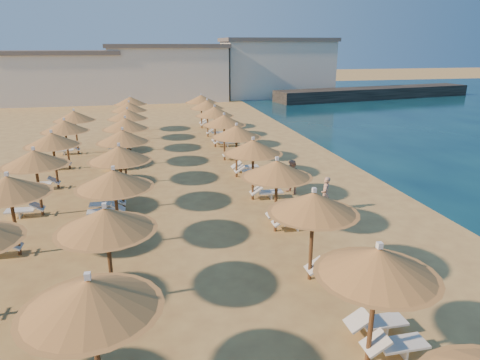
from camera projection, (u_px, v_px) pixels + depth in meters
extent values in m
plane|color=tan|center=(225.00, 247.00, 15.98)|extent=(220.00, 220.00, 0.00)
cube|color=black|center=(375.00, 93.00, 59.75)|extent=(30.25, 8.88, 1.50)
cube|color=beige|center=(61.00, 79.00, 54.70)|extent=(15.00, 8.00, 6.00)
cube|color=#59514C|center=(58.00, 53.00, 53.71)|extent=(15.60, 8.48, 0.50)
cube|color=beige|center=(169.00, 74.00, 57.35)|extent=(15.00, 8.00, 6.80)
cube|color=#59514C|center=(167.00, 46.00, 56.24)|extent=(15.60, 8.48, 0.50)
cube|color=beige|center=(276.00, 69.00, 61.49)|extent=(15.00, 8.00, 7.60)
cube|color=#59514C|center=(277.00, 40.00, 60.26)|extent=(15.60, 8.48, 0.50)
cylinder|color=brown|center=(372.00, 314.00, 9.88)|extent=(0.12, 0.12, 2.57)
cone|color=#9A642C|center=(378.00, 262.00, 9.47)|extent=(2.62, 2.62, 0.66)
cone|color=#9A642C|center=(377.00, 272.00, 9.55)|extent=(2.83, 2.83, 0.12)
cube|color=white|center=(380.00, 245.00, 9.35)|extent=(0.12, 0.12, 0.14)
cylinder|color=brown|center=(311.00, 243.00, 13.43)|extent=(0.12, 0.12, 2.57)
cone|color=#9A642C|center=(314.00, 202.00, 13.02)|extent=(2.62, 2.62, 0.66)
cone|color=#9A642C|center=(313.00, 211.00, 13.10)|extent=(2.83, 2.83, 0.12)
cube|color=white|center=(314.00, 190.00, 12.90)|extent=(0.12, 0.12, 0.14)
cylinder|color=brown|center=(276.00, 201.00, 16.98)|extent=(0.12, 0.12, 2.57)
cone|color=#9A642C|center=(277.00, 169.00, 16.57)|extent=(2.62, 2.62, 0.66)
cone|color=#9A642C|center=(277.00, 175.00, 16.65)|extent=(2.83, 2.83, 0.12)
cube|color=white|center=(277.00, 159.00, 16.45)|extent=(0.12, 0.12, 0.14)
cylinder|color=brown|center=(253.00, 174.00, 20.53)|extent=(0.12, 0.12, 2.57)
cone|color=#9A642C|center=(253.00, 147.00, 20.12)|extent=(2.62, 2.62, 0.66)
cone|color=#9A642C|center=(253.00, 152.00, 20.20)|extent=(2.83, 2.83, 0.12)
cube|color=white|center=(253.00, 138.00, 20.00)|extent=(0.12, 0.12, 0.14)
cylinder|color=brown|center=(236.00, 155.00, 24.08)|extent=(0.12, 0.12, 2.57)
cone|color=#9A642C|center=(236.00, 131.00, 23.67)|extent=(2.62, 2.62, 0.66)
cone|color=#9A642C|center=(236.00, 136.00, 23.75)|extent=(2.83, 2.83, 0.12)
cube|color=white|center=(236.00, 124.00, 23.55)|extent=(0.12, 0.12, 0.14)
cylinder|color=brown|center=(224.00, 141.00, 27.63)|extent=(0.12, 0.12, 2.57)
cone|color=#9A642C|center=(224.00, 120.00, 27.22)|extent=(2.62, 2.62, 0.66)
cone|color=#9A642C|center=(224.00, 124.00, 27.30)|extent=(2.83, 2.83, 0.12)
cube|color=white|center=(224.00, 114.00, 27.10)|extent=(0.12, 0.12, 0.14)
cylinder|color=brown|center=(215.00, 130.00, 31.18)|extent=(0.12, 0.12, 2.57)
cone|color=#9A642C|center=(215.00, 111.00, 30.77)|extent=(2.62, 2.62, 0.66)
cone|color=#9A642C|center=(215.00, 115.00, 30.85)|extent=(2.83, 2.83, 0.12)
cube|color=white|center=(215.00, 106.00, 30.65)|extent=(0.12, 0.12, 0.14)
cylinder|color=brown|center=(208.00, 121.00, 34.73)|extent=(0.12, 0.12, 2.57)
cone|color=#9A642C|center=(207.00, 104.00, 34.32)|extent=(2.62, 2.62, 0.66)
cone|color=#9A642C|center=(207.00, 108.00, 34.40)|extent=(2.83, 2.83, 0.12)
cube|color=white|center=(207.00, 99.00, 34.19)|extent=(0.12, 0.12, 0.14)
cylinder|color=brown|center=(201.00, 114.00, 38.28)|extent=(0.12, 0.12, 2.57)
cone|color=#9A642C|center=(201.00, 99.00, 37.86)|extent=(2.62, 2.62, 0.66)
cone|color=#9A642C|center=(201.00, 102.00, 37.95)|extent=(2.83, 2.83, 0.12)
cube|color=white|center=(201.00, 94.00, 37.74)|extent=(0.12, 0.12, 0.14)
cylinder|color=brown|center=(97.00, 353.00, 8.64)|extent=(0.12, 0.12, 2.57)
cone|color=#9A642C|center=(90.00, 294.00, 8.23)|extent=(2.62, 2.62, 0.66)
cone|color=#9A642C|center=(91.00, 307.00, 8.31)|extent=(2.83, 2.83, 0.12)
cube|color=white|center=(87.00, 276.00, 8.11)|extent=(0.12, 0.12, 0.14)
cylinder|color=brown|center=(110.00, 263.00, 12.19)|extent=(0.12, 0.12, 2.57)
cone|color=#9A642C|center=(105.00, 219.00, 11.78)|extent=(2.62, 2.62, 0.66)
cone|color=#9A642C|center=(106.00, 228.00, 11.86)|extent=(2.83, 2.83, 0.12)
cube|color=white|center=(104.00, 206.00, 11.66)|extent=(0.12, 0.12, 0.14)
cylinder|color=brown|center=(117.00, 214.00, 15.74)|extent=(0.12, 0.12, 2.57)
cone|color=#9A642C|center=(114.00, 179.00, 15.33)|extent=(2.62, 2.62, 0.66)
cone|color=#9A642C|center=(115.00, 186.00, 15.41)|extent=(2.83, 2.83, 0.12)
cube|color=white|center=(113.00, 168.00, 15.21)|extent=(0.12, 0.12, 0.14)
cylinder|color=brown|center=(122.00, 183.00, 19.29)|extent=(0.12, 0.12, 2.57)
cone|color=#9A642C|center=(119.00, 153.00, 18.88)|extent=(2.62, 2.62, 0.66)
cone|color=#9A642C|center=(120.00, 159.00, 18.96)|extent=(2.83, 2.83, 0.12)
cube|color=white|center=(118.00, 145.00, 18.76)|extent=(0.12, 0.12, 0.14)
cylinder|color=brown|center=(125.00, 161.00, 22.84)|extent=(0.12, 0.12, 2.57)
cone|color=#9A642C|center=(123.00, 136.00, 22.43)|extent=(2.62, 2.62, 0.66)
cone|color=#9A642C|center=(123.00, 141.00, 22.51)|extent=(2.83, 2.83, 0.12)
cube|color=white|center=(122.00, 129.00, 22.31)|extent=(0.12, 0.12, 0.14)
cylinder|color=brown|center=(127.00, 145.00, 26.39)|extent=(0.12, 0.12, 2.57)
cone|color=#9A642C|center=(125.00, 124.00, 25.98)|extent=(2.62, 2.62, 0.66)
cone|color=#9A642C|center=(126.00, 128.00, 26.06)|extent=(2.83, 2.83, 0.12)
cube|color=white|center=(125.00, 117.00, 25.85)|extent=(0.12, 0.12, 0.14)
cylinder|color=brown|center=(129.00, 133.00, 29.94)|extent=(0.12, 0.12, 2.57)
cone|color=#9A642C|center=(127.00, 114.00, 29.52)|extent=(2.62, 2.62, 0.66)
cone|color=#9A642C|center=(128.00, 118.00, 29.61)|extent=(2.83, 2.83, 0.12)
cube|color=white|center=(127.00, 108.00, 29.40)|extent=(0.12, 0.12, 0.14)
cylinder|color=brown|center=(130.00, 124.00, 33.49)|extent=(0.12, 0.12, 2.57)
cone|color=#9A642C|center=(129.00, 107.00, 33.07)|extent=(2.62, 2.62, 0.66)
cone|color=#9A642C|center=(129.00, 110.00, 33.16)|extent=(2.83, 2.83, 0.12)
cube|color=white|center=(129.00, 101.00, 32.95)|extent=(0.12, 0.12, 0.14)
cylinder|color=brown|center=(132.00, 116.00, 37.04)|extent=(0.12, 0.12, 2.57)
cone|color=#9A642C|center=(130.00, 101.00, 36.62)|extent=(2.62, 2.62, 0.66)
cone|color=#9A642C|center=(131.00, 104.00, 36.70)|extent=(2.83, 2.83, 0.12)
cube|color=white|center=(130.00, 96.00, 36.50)|extent=(0.12, 0.12, 0.14)
cylinder|color=brown|center=(15.00, 222.00, 15.03)|extent=(0.12, 0.12, 2.57)
cone|color=#9A642C|center=(8.00, 185.00, 14.62)|extent=(2.62, 2.62, 0.66)
cone|color=#9A642C|center=(10.00, 193.00, 14.70)|extent=(2.83, 2.83, 0.12)
cube|color=white|center=(6.00, 174.00, 14.50)|extent=(0.12, 0.12, 0.14)
cylinder|color=brown|center=(39.00, 188.00, 18.58)|extent=(0.12, 0.12, 2.57)
cone|color=#9A642C|center=(34.00, 158.00, 18.17)|extent=(2.62, 2.62, 0.66)
cone|color=#9A642C|center=(35.00, 164.00, 18.25)|extent=(2.83, 2.83, 0.12)
cube|color=white|center=(33.00, 149.00, 18.05)|extent=(0.12, 0.12, 0.14)
cylinder|color=brown|center=(56.00, 165.00, 22.13)|extent=(0.12, 0.12, 2.57)
cone|color=#9A642C|center=(52.00, 139.00, 21.72)|extent=(2.62, 2.62, 0.66)
cone|color=#9A642C|center=(53.00, 144.00, 21.80)|extent=(2.83, 2.83, 0.12)
cube|color=white|center=(51.00, 131.00, 21.59)|extent=(0.12, 0.12, 0.14)
cylinder|color=brown|center=(67.00, 148.00, 25.68)|extent=(0.12, 0.12, 2.57)
cone|color=#9A642C|center=(65.00, 126.00, 25.26)|extent=(2.62, 2.62, 0.66)
cone|color=#9A642C|center=(65.00, 130.00, 25.35)|extent=(2.83, 2.83, 0.12)
cube|color=white|center=(64.00, 119.00, 25.14)|extent=(0.12, 0.12, 0.14)
cylinder|color=brown|center=(77.00, 136.00, 29.23)|extent=(0.12, 0.12, 2.57)
cone|color=#9A642C|center=(74.00, 116.00, 28.81)|extent=(2.62, 2.62, 0.66)
cone|color=#9A642C|center=(75.00, 120.00, 28.89)|extent=(2.83, 2.83, 0.12)
cube|color=white|center=(73.00, 110.00, 28.69)|extent=(0.12, 0.12, 0.14)
cube|color=white|center=(402.00, 343.00, 10.36)|extent=(1.21, 0.57, 0.06)
cube|color=white|center=(401.00, 349.00, 10.41)|extent=(0.06, 0.51, 0.32)
cube|color=white|center=(376.00, 343.00, 10.17)|extent=(0.58, 0.57, 0.40)
cube|color=white|center=(383.00, 321.00, 11.20)|extent=(1.21, 0.57, 0.06)
cube|color=white|center=(382.00, 326.00, 11.25)|extent=(0.06, 0.51, 0.32)
cube|color=white|center=(358.00, 320.00, 11.01)|extent=(0.58, 0.57, 0.40)
cube|color=white|center=(336.00, 267.00, 13.91)|extent=(1.21, 0.57, 0.06)
cube|color=white|center=(335.00, 272.00, 13.96)|extent=(0.06, 0.51, 0.32)
cube|color=white|center=(315.00, 266.00, 13.72)|extent=(0.58, 0.57, 0.40)
cube|color=white|center=(81.00, 296.00, 12.30)|extent=(1.21, 0.57, 0.06)
cube|color=white|center=(81.00, 301.00, 12.35)|extent=(0.06, 0.51, 0.32)
cube|color=white|center=(106.00, 289.00, 12.40)|extent=(0.58, 0.57, 0.40)
cube|color=white|center=(76.00, 315.00, 11.46)|extent=(1.21, 0.57, 0.06)
cube|color=white|center=(77.00, 320.00, 11.51)|extent=(0.06, 0.51, 0.32)
cube|color=white|center=(104.00, 307.00, 11.57)|extent=(0.58, 0.57, 0.40)
cube|color=yellow|center=(76.00, 313.00, 11.45)|extent=(1.16, 0.52, 0.05)
cube|color=white|center=(296.00, 222.00, 17.46)|extent=(1.21, 0.57, 0.06)
cube|color=white|center=(296.00, 225.00, 17.51)|extent=(0.06, 0.51, 0.32)
cube|color=white|center=(280.00, 220.00, 17.27)|extent=(0.58, 0.57, 0.40)
cube|color=yellow|center=(296.00, 221.00, 17.44)|extent=(1.16, 0.52, 0.05)
cube|color=white|center=(289.00, 214.00, 18.30)|extent=(1.21, 0.57, 0.06)
cube|color=white|center=(289.00, 217.00, 18.34)|extent=(0.06, 0.51, 0.32)
cube|color=white|center=(273.00, 212.00, 18.11)|extent=(0.58, 0.57, 0.40)
cube|color=white|center=(94.00, 240.00, 15.85)|extent=(1.21, 0.57, 0.06)
cube|color=white|center=(95.00, 244.00, 15.90)|extent=(0.06, 0.51, 0.32)
cube|color=white|center=(114.00, 235.00, 15.95)|extent=(0.58, 0.57, 0.40)
cube|color=yellow|center=(94.00, 239.00, 15.83)|extent=(1.16, 0.52, 0.05)
cube|color=white|center=(270.00, 192.00, 21.01)|extent=(1.21, 0.57, 0.06)
cube|color=white|center=(270.00, 195.00, 21.06)|extent=(0.06, 0.51, 0.32)
cube|color=white|center=(256.00, 190.00, 20.82)|extent=(0.58, 0.57, 0.40)
cube|color=white|center=(103.00, 204.00, 19.40)|extent=(1.21, 0.57, 0.06)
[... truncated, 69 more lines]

